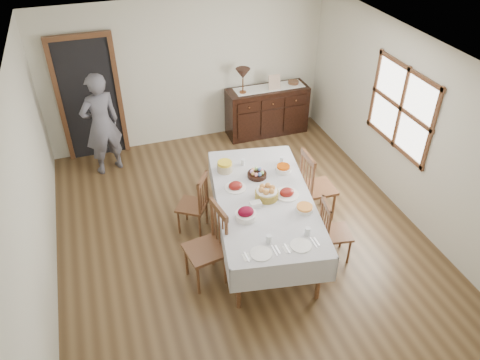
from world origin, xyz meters
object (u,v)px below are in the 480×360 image
object	(u,v)px
chair_left_near	(209,245)
sideboard	(267,111)
chair_left_far	(195,203)
table_lamp	(243,74)
chair_right_far	(315,185)
person	(101,121)
chair_right_near	(333,230)
dining_table	(264,203)

from	to	relation	value
chair_left_near	sideboard	xyz separation A→B (m)	(2.03, 3.27, -0.10)
chair_left_far	sideboard	distance (m)	3.03
sideboard	table_lamp	bearing A→B (deg)	-175.77
chair_left_far	chair_right_far	distance (m)	1.74
sideboard	person	size ratio (longest dim) A/B	0.81
chair_right_near	person	bearing A→B (deg)	50.57
dining_table	person	world-z (taller)	person
chair_left_near	chair_left_far	xyz separation A→B (m)	(0.06, 0.96, -0.08)
dining_table	chair_right_far	size ratio (longest dim) A/B	2.37
dining_table	chair_right_near	size ratio (longest dim) A/B	2.82
chair_right_near	chair_right_far	bearing A→B (deg)	-0.05
chair_left_far	chair_left_near	bearing A→B (deg)	29.52
sideboard	dining_table	bearing A→B (deg)	-112.14
chair_right_far	sideboard	size ratio (longest dim) A/B	0.72
chair_left_far	chair_right_far	size ratio (longest dim) A/B	0.85
chair_right_near	chair_left_near	bearing A→B (deg)	94.96
dining_table	chair_left_far	size ratio (longest dim) A/B	2.79
chair_left_near	person	world-z (taller)	person
dining_table	chair_left_far	bearing A→B (deg)	151.85
dining_table	chair_right_near	bearing A→B (deg)	-22.86
dining_table	table_lamp	xyz separation A→B (m)	(0.69, 2.88, 0.53)
person	chair_left_far	bearing A→B (deg)	97.19
chair_right_far	table_lamp	bearing A→B (deg)	6.79
chair_right_near	table_lamp	size ratio (longest dim) A/B	2.00
chair_right_far	person	xyz separation A→B (m)	(-2.76, 2.21, 0.38)
chair_right_near	table_lamp	xyz separation A→B (m)	(-0.08, 3.39, 0.80)
chair_left_far	table_lamp	xyz separation A→B (m)	(1.48, 2.27, 0.80)
dining_table	person	distance (m)	3.16
chair_left_far	chair_right_near	world-z (taller)	chair_left_far
chair_left_near	sideboard	bearing A→B (deg)	138.48
chair_left_near	chair_right_far	bearing A→B (deg)	102.16
chair_left_near	chair_right_near	bearing A→B (deg)	74.93
chair_left_far	sideboard	world-z (taller)	chair_left_far
chair_right_near	person	xyz separation A→B (m)	(-2.60, 3.08, 0.47)
dining_table	chair_right_far	distance (m)	1.02
chair_left_far	person	xyz separation A→B (m)	(-1.04, 1.96, 0.46)
sideboard	person	world-z (taller)	person
dining_table	chair_right_near	distance (m)	0.96
dining_table	sideboard	size ratio (longest dim) A/B	1.71
dining_table	chair_left_near	size ratio (longest dim) A/B	2.36
chair_left_near	person	xyz separation A→B (m)	(-0.98, 2.92, 0.38)
dining_table	chair_left_near	world-z (taller)	chair_left_near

